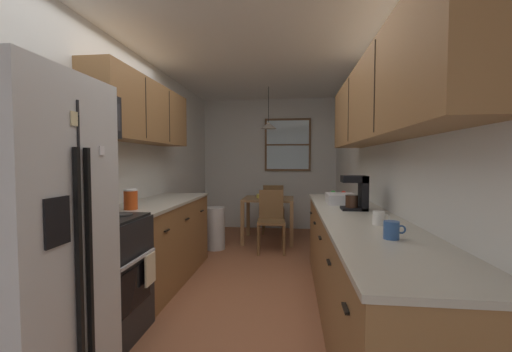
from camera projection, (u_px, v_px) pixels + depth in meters
name	position (u px, v px, depth m)	size (l,w,h in m)	color
ground_plane	(253.00, 274.00, 3.76)	(12.00, 12.00, 0.00)	#995B3D
wall_left	(142.00, 166.00, 3.85)	(0.10, 9.00, 2.55)	silver
wall_right	(373.00, 167.00, 3.55)	(0.10, 9.00, 2.55)	silver
wall_back	(269.00, 164.00, 6.33)	(4.40, 0.10, 2.55)	silver
ceiling_slab	(253.00, 52.00, 3.63)	(4.40, 9.00, 0.08)	white
refrigerator	(17.00, 249.00, 1.63)	(0.73, 0.72, 1.78)	silver
stove_range	(95.00, 278.00, 2.35)	(0.66, 0.64, 1.10)	black
microwave_over_range	(76.00, 114.00, 2.31)	(0.39, 0.57, 0.33)	black
counter_left	(161.00, 241.00, 3.54)	(0.64, 1.75, 0.90)	olive
upper_cabinets_left	(144.00, 113.00, 3.44)	(0.33, 1.83, 0.64)	olive
counter_right	(358.00, 269.00, 2.62)	(0.64, 3.21, 0.90)	olive
upper_cabinets_right	(380.00, 100.00, 2.49)	(0.33, 2.89, 0.64)	olive
dining_table	(268.00, 206.00, 5.28)	(0.83, 0.72, 0.72)	olive
dining_chair_near	(271.00, 217.00, 4.71)	(0.43, 0.43, 0.90)	brown
dining_chair_far	(273.00, 206.00, 5.84)	(0.41, 0.41, 0.90)	brown
pendant_light	(269.00, 125.00, 5.22)	(0.26, 0.26, 0.68)	black
back_window	(288.00, 145.00, 6.20)	(0.89, 0.05, 1.02)	brown
trash_bin	(215.00, 228.00, 4.82)	(0.29, 0.29, 0.64)	silver
storage_canister	(131.00, 199.00, 2.88)	(0.12, 0.12, 0.19)	#D84C19
dish_towel	(150.00, 269.00, 2.47)	(0.02, 0.16, 0.24)	beige
coffee_maker	(358.00, 192.00, 2.84)	(0.22, 0.18, 0.31)	black
mug_by_coffeemaker	(379.00, 218.00, 2.19)	(0.11, 0.08, 0.09)	white
mug_spare	(392.00, 230.00, 1.79)	(0.12, 0.09, 0.10)	#335999
fruit_bowl	(338.00, 196.00, 3.71)	(0.26, 0.26, 0.09)	#E5D14C
dish_rack	(341.00, 199.00, 3.28)	(0.28, 0.34, 0.10)	silver
table_serving_bowl	(263.00, 196.00, 5.31)	(0.21, 0.21, 0.06)	#E0D14C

